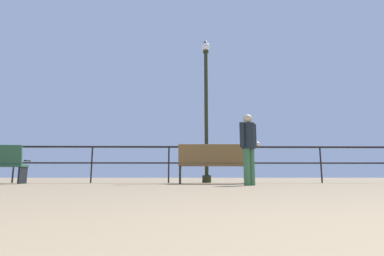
{
  "coord_description": "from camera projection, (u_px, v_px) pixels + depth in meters",
  "views": [
    {
      "loc": [
        -0.58,
        -0.23,
        0.2
      ],
      "look_at": [
        -0.44,
        7.73,
        1.5
      ],
      "focal_mm": 27.43,
      "sensor_mm": 36.0,
      "label": 1
    }
  ],
  "objects": [
    {
      "name": "person_by_bench",
      "position": [
        248.0,
        144.0,
        6.33
      ],
      "size": [
        0.41,
        0.34,
        1.54
      ],
      "color": "#3C6E42",
      "rests_on": "ground_plane"
    },
    {
      "name": "seagull_on_rail",
      "position": [
        257.0,
        144.0,
        8.55
      ],
      "size": [
        0.17,
        0.37,
        0.17
      ],
      "color": "silver",
      "rests_on": "pier_railing"
    },
    {
      "name": "pier_railing",
      "position": [
        207.0,
        156.0,
        8.45
      ],
      "size": [
        19.84,
        0.05,
        1.05
      ],
      "color": "black",
      "rests_on": "ground_plane"
    },
    {
      "name": "lamppost_center",
      "position": [
        206.0,
        106.0,
        9.0
      ],
      "size": [
        0.27,
        0.27,
        4.48
      ],
      "color": "#272B15",
      "rests_on": "ground_plane"
    },
    {
      "name": "bench_near_left",
      "position": [
        214.0,
        162.0,
        7.51
      ],
      "size": [
        1.81,
        0.67,
        1.0
      ],
      "color": "brown",
      "rests_on": "ground_plane"
    }
  ]
}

